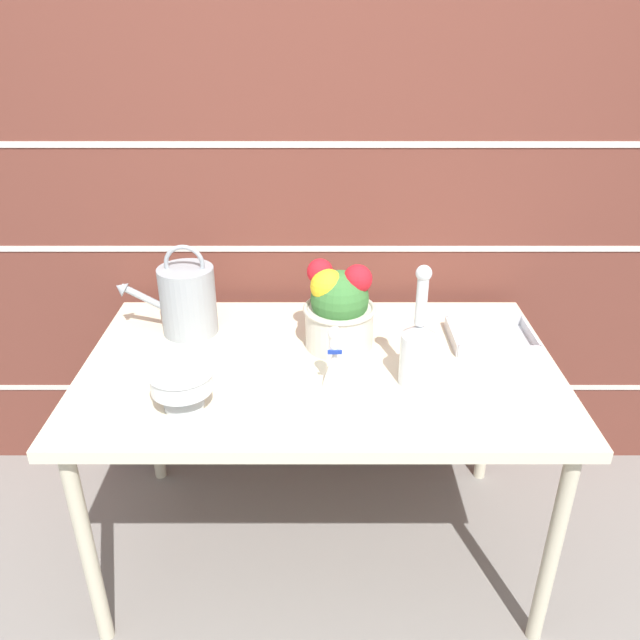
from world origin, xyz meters
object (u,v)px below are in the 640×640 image
object	(u,v)px
flower_planter	(339,308)
watering_can	(187,299)
wire_tray	(491,339)
crystal_pedestal_bowl	(182,382)
figurine_vase	(334,363)
glass_decanter	(418,347)

from	to	relation	value
flower_planter	watering_can	bearing A→B (deg)	168.88
watering_can	flower_planter	world-z (taller)	watering_can
watering_can	wire_tray	xyz separation A→B (m)	(0.96, -0.07, -0.10)
crystal_pedestal_bowl	figurine_vase	size ratio (longest dim) A/B	0.91
watering_can	crystal_pedestal_bowl	distance (m)	0.43
figurine_vase	wire_tray	world-z (taller)	figurine_vase
watering_can	glass_decanter	xyz separation A→B (m)	(0.69, -0.31, -0.00)
crystal_pedestal_bowl	flower_planter	xyz separation A→B (m)	(0.41, 0.33, 0.05)
crystal_pedestal_bowl	flower_planter	world-z (taller)	flower_planter
figurine_vase	wire_tray	xyz separation A→B (m)	(0.50, 0.26, -0.07)
watering_can	figurine_vase	xyz separation A→B (m)	(0.46, -0.33, -0.04)
flower_planter	glass_decanter	world-z (taller)	glass_decanter
watering_can	crystal_pedestal_bowl	xyz separation A→B (m)	(0.06, -0.43, -0.04)
glass_decanter	wire_tray	distance (m)	0.37
watering_can	figurine_vase	size ratio (longest dim) A/B	1.70
watering_can	glass_decanter	distance (m)	0.75
crystal_pedestal_bowl	flower_planter	size ratio (longest dim) A/B	0.62
glass_decanter	crystal_pedestal_bowl	bearing A→B (deg)	-169.25
watering_can	wire_tray	distance (m)	0.97
flower_planter	wire_tray	xyz separation A→B (m)	(0.48, 0.02, -0.12)
glass_decanter	wire_tray	bearing A→B (deg)	41.25
figurine_vase	crystal_pedestal_bowl	bearing A→B (deg)	-166.73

